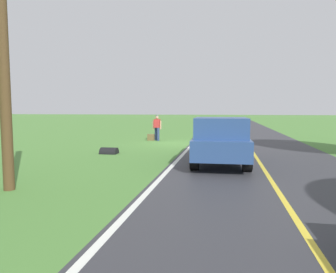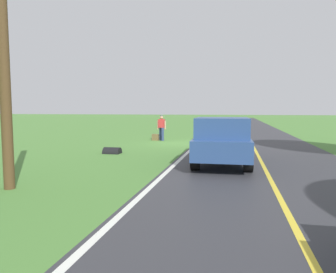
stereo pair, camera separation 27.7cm
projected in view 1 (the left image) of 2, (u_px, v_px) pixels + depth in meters
ground_plane at (172, 143)px, 19.30m from camera, size 200.00×200.00×0.00m
road_surface at (248, 145)px, 18.46m from camera, size 6.98×120.00×0.00m
lane_edge_line at (193, 144)px, 19.06m from camera, size 0.16×117.60×0.00m
lane_centre_line at (248, 145)px, 18.46m from camera, size 0.14×117.60×0.00m
hitchhiker_walking at (157, 126)px, 20.94m from camera, size 0.62×0.53×1.75m
suitcase_carried at (151, 137)px, 21.03m from camera, size 0.47×0.23×0.44m
pickup_truck_passing at (220, 139)px, 12.05m from camera, size 2.21×5.45×1.82m
utility_pole_roadside at (3, 52)px, 7.85m from camera, size 0.28×0.28×7.16m
drainage_culvert at (109, 154)px, 14.80m from camera, size 0.80×0.60×0.60m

